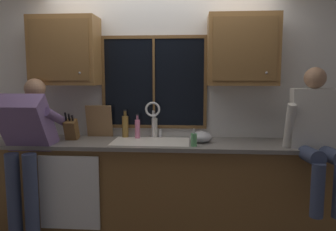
{
  "coord_description": "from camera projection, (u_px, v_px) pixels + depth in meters",
  "views": [
    {
      "loc": [
        0.35,
        -3.61,
        1.6
      ],
      "look_at": [
        0.1,
        -0.3,
        1.19
      ],
      "focal_mm": 34.82,
      "sensor_mm": 36.0,
      "label": 1
    }
  ],
  "objects": [
    {
      "name": "back_wall",
      "position": [
        161.0,
        104.0,
        3.69
      ],
      "size": [
        5.92,
        0.12,
        2.55
      ],
      "primitive_type": "cube",
      "color": "silver",
      "rests_on": "floor"
    },
    {
      "name": "window_glass",
      "position": [
        154.0,
        83.0,
        3.6
      ],
      "size": [
        1.1,
        0.02,
        0.95
      ],
      "primitive_type": "cube",
      "color": "black"
    },
    {
      "name": "window_frame_top",
      "position": [
        154.0,
        37.0,
        3.53
      ],
      "size": [
        1.17,
        0.02,
        0.04
      ],
      "primitive_type": "cube",
      "color": "brown"
    },
    {
      "name": "window_frame_bottom",
      "position": [
        154.0,
        127.0,
        3.65
      ],
      "size": [
        1.17,
        0.02,
        0.04
      ],
      "primitive_type": "cube",
      "color": "brown"
    },
    {
      "name": "window_frame_left",
      "position": [
        103.0,
        82.0,
        3.63
      ],
      "size": [
        0.03,
        0.02,
        0.95
      ],
      "primitive_type": "cube",
      "color": "brown"
    },
    {
      "name": "window_frame_right",
      "position": [
        205.0,
        83.0,
        3.55
      ],
      "size": [
        0.03,
        0.02,
        0.95
      ],
      "primitive_type": "cube",
      "color": "brown"
    },
    {
      "name": "window_mullion_center",
      "position": [
        154.0,
        83.0,
        3.59
      ],
      "size": [
        0.02,
        0.02,
        0.95
      ],
      "primitive_type": "cube",
      "color": "brown"
    },
    {
      "name": "lower_cabinet_run",
      "position": [
        159.0,
        186.0,
        3.45
      ],
      "size": [
        3.52,
        0.58,
        0.88
      ],
      "primitive_type": "cube",
      "color": "brown",
      "rests_on": "floor"
    },
    {
      "name": "countertop",
      "position": [
        158.0,
        144.0,
        3.37
      ],
      "size": [
        3.58,
        0.62,
        0.04
      ],
      "primitive_type": "cube",
      "color": "slate",
      "rests_on": "lower_cabinet_run"
    },
    {
      "name": "dishwasher_front",
      "position": [
        69.0,
        193.0,
        3.2
      ],
      "size": [
        0.6,
        0.02,
        0.74
      ],
      "primitive_type": "cube",
      "color": "white"
    },
    {
      "name": "upper_cabinet_left",
      "position": [
        65.0,
        51.0,
        3.47
      ],
      "size": [
        0.71,
        0.36,
        0.72
      ],
      "color": "olive"
    },
    {
      "name": "upper_cabinet_right",
      "position": [
        242.0,
        50.0,
        3.33
      ],
      "size": [
        0.71,
        0.36,
        0.72
      ],
      "color": "olive"
    },
    {
      "name": "sink",
      "position": [
        151.0,
        151.0,
        3.4
      ],
      "size": [
        0.8,
        0.46,
        0.21
      ],
      "color": "white",
      "rests_on": "lower_cabinet_run"
    },
    {
      "name": "faucet",
      "position": [
        154.0,
        115.0,
        3.53
      ],
      "size": [
        0.18,
        0.09,
        0.4
      ],
      "color": "silver",
      "rests_on": "countertop"
    },
    {
      "name": "person_standing",
      "position": [
        27.0,
        142.0,
        3.15
      ],
      "size": [
        0.53,
        0.68,
        1.57
      ],
      "color": "#384260",
      "rests_on": "floor"
    },
    {
      "name": "person_sitting_on_counter",
      "position": [
        316.0,
        130.0,
        2.98
      ],
      "size": [
        0.54,
        0.61,
        1.26
      ],
      "color": "#384260",
      "rests_on": "countertop"
    },
    {
      "name": "knife_block",
      "position": [
        71.0,
        130.0,
        3.46
      ],
      "size": [
        0.12,
        0.18,
        0.32
      ],
      "color": "brown",
      "rests_on": "countertop"
    },
    {
      "name": "cutting_board",
      "position": [
        99.0,
        121.0,
        3.62
      ],
      "size": [
        0.29,
        0.09,
        0.36
      ],
      "primitive_type": "cube",
      "rotation": [
        0.21,
        0.0,
        0.0
      ],
      "color": "#997047",
      "rests_on": "countertop"
    },
    {
      "name": "mixing_bowl",
      "position": [
        201.0,
        137.0,
        3.35
      ],
      "size": [
        0.23,
        0.23,
        0.12
      ],
      "primitive_type": "ellipsoid",
      "color": "#B7B7BC",
      "rests_on": "countertop"
    },
    {
      "name": "soap_dispenser",
      "position": [
        194.0,
        139.0,
        3.14
      ],
      "size": [
        0.06,
        0.07,
        0.18
      ],
      "color": "#59A566",
      "rests_on": "countertop"
    },
    {
      "name": "bottle_green_glass",
      "position": [
        137.0,
        128.0,
        3.55
      ],
      "size": [
        0.06,
        0.06,
        0.26
      ],
      "color": "pink",
      "rests_on": "countertop"
    },
    {
      "name": "bottle_tall_clear",
      "position": [
        155.0,
        127.0,
        3.61
      ],
      "size": [
        0.06,
        0.06,
        0.28
      ],
      "color": "silver",
      "rests_on": "countertop"
    },
    {
      "name": "bottle_amber_small",
      "position": [
        125.0,
        126.0,
        3.61
      ],
      "size": [
        0.07,
        0.07,
        0.31
      ],
      "color": "olive",
      "rests_on": "countertop"
    }
  ]
}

